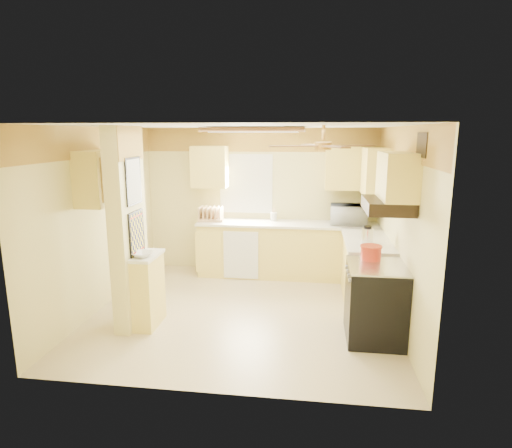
# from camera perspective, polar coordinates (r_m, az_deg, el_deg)

# --- Properties ---
(floor) EXTENTS (4.00, 4.00, 0.00)m
(floor) POSITION_cam_1_polar(r_m,az_deg,el_deg) (6.02, -1.69, -11.61)
(floor) COLOR #CBB48D
(floor) RESTS_ON ground
(ceiling) EXTENTS (4.00, 4.00, 0.00)m
(ceiling) POSITION_cam_1_polar(r_m,az_deg,el_deg) (5.51, -1.85, 12.91)
(ceiling) COLOR white
(ceiling) RESTS_ON wall_back
(wall_back) EXTENTS (4.00, 0.00, 4.00)m
(wall_back) POSITION_cam_1_polar(r_m,az_deg,el_deg) (7.49, 0.59, 3.10)
(wall_back) COLOR #DFD288
(wall_back) RESTS_ON floor
(wall_front) EXTENTS (4.00, 0.00, 4.00)m
(wall_front) POSITION_cam_1_polar(r_m,az_deg,el_deg) (3.84, -6.38, -5.75)
(wall_front) COLOR #DFD288
(wall_front) RESTS_ON floor
(wall_left) EXTENTS (0.00, 3.80, 3.80)m
(wall_left) POSITION_cam_1_polar(r_m,az_deg,el_deg) (6.27, -20.10, 0.59)
(wall_left) COLOR #DFD288
(wall_left) RESTS_ON floor
(wall_right) EXTENTS (0.00, 3.80, 3.80)m
(wall_right) POSITION_cam_1_polar(r_m,az_deg,el_deg) (5.67, 18.59, -0.46)
(wall_right) COLOR #DFD288
(wall_right) RESTS_ON floor
(wallpaper_border) EXTENTS (4.00, 0.02, 0.40)m
(wallpaper_border) POSITION_cam_1_polar(r_m,az_deg,el_deg) (7.38, 0.58, 11.15)
(wallpaper_border) COLOR gold
(wallpaper_border) RESTS_ON wall_back
(partition_column) EXTENTS (0.20, 0.70, 2.50)m
(partition_column) POSITION_cam_1_polar(r_m,az_deg,el_deg) (5.51, -16.72, -0.70)
(partition_column) COLOR #DFD288
(partition_column) RESTS_ON floor
(partition_ledge) EXTENTS (0.25, 0.55, 0.90)m
(partition_ledge) POSITION_cam_1_polar(r_m,az_deg,el_deg) (5.65, -14.16, -8.71)
(partition_ledge) COLOR #FFE375
(partition_ledge) RESTS_ON floor
(ledge_top) EXTENTS (0.28, 0.58, 0.04)m
(ledge_top) POSITION_cam_1_polar(r_m,az_deg,el_deg) (5.50, -14.41, -4.12)
(ledge_top) COLOR silver
(ledge_top) RESTS_ON partition_ledge
(lower_cabinets_back) EXTENTS (3.00, 0.60, 0.90)m
(lower_cabinets_back) POSITION_cam_1_polar(r_m,az_deg,el_deg) (7.32, 4.18, -3.55)
(lower_cabinets_back) COLOR #FFE375
(lower_cabinets_back) RESTS_ON floor
(lower_cabinets_right) EXTENTS (0.60, 1.40, 0.90)m
(lower_cabinets_right) POSITION_cam_1_polar(r_m,az_deg,el_deg) (6.40, 14.47, -6.23)
(lower_cabinets_right) COLOR #FFE375
(lower_cabinets_right) RESTS_ON floor
(countertop_back) EXTENTS (3.04, 0.64, 0.04)m
(countertop_back) POSITION_cam_1_polar(r_m,az_deg,el_deg) (7.20, 4.23, 0.03)
(countertop_back) COLOR silver
(countertop_back) RESTS_ON lower_cabinets_back
(countertop_right) EXTENTS (0.64, 1.44, 0.04)m
(countertop_right) POSITION_cam_1_polar(r_m,az_deg,el_deg) (6.27, 14.60, -2.14)
(countertop_right) COLOR silver
(countertop_right) RESTS_ON lower_cabinets_right
(dishwasher_panel) EXTENTS (0.58, 0.02, 0.80)m
(dishwasher_panel) POSITION_cam_1_polar(r_m,az_deg,el_deg) (7.11, -2.04, -4.17)
(dishwasher_panel) COLOR white
(dishwasher_panel) RESTS_ON lower_cabinets_back
(window) EXTENTS (0.92, 0.02, 1.02)m
(window) POSITION_cam_1_polar(r_m,az_deg,el_deg) (7.47, -1.33, 5.39)
(window) COLOR white
(window) RESTS_ON wall_back
(upper_cab_back_left) EXTENTS (0.60, 0.35, 0.70)m
(upper_cab_back_left) POSITION_cam_1_polar(r_m,az_deg,el_deg) (7.40, -6.18, 7.60)
(upper_cab_back_left) COLOR #FFE375
(upper_cab_back_left) RESTS_ON wall_back
(upper_cab_back_right) EXTENTS (0.90, 0.35, 0.70)m
(upper_cab_back_right) POSITION_cam_1_polar(r_m,az_deg,el_deg) (7.22, 12.83, 7.26)
(upper_cab_back_right) COLOR #FFE375
(upper_cab_back_right) RESTS_ON wall_back
(upper_cab_right) EXTENTS (0.35, 1.00, 0.70)m
(upper_cab_right) POSITION_cam_1_polar(r_m,az_deg,el_deg) (6.78, 15.51, 6.83)
(upper_cab_right) COLOR #FFE375
(upper_cab_right) RESTS_ON wall_right
(upper_cab_left_wall) EXTENTS (0.35, 0.75, 0.70)m
(upper_cab_left_wall) POSITION_cam_1_polar(r_m,az_deg,el_deg) (5.89, -20.12, 5.80)
(upper_cab_left_wall) COLOR #FFE375
(upper_cab_left_wall) RESTS_ON wall_left
(upper_cab_over_stove) EXTENTS (0.35, 0.76, 0.52)m
(upper_cab_over_stove) POSITION_cam_1_polar(r_m,az_deg,el_deg) (5.00, 18.32, 6.08)
(upper_cab_over_stove) COLOR #FFE375
(upper_cab_over_stove) RESTS_ON wall_right
(stove) EXTENTS (0.68, 0.77, 0.92)m
(stove) POSITION_cam_1_polar(r_m,az_deg,el_deg) (5.33, 15.59, -9.97)
(stove) COLOR black
(stove) RESTS_ON floor
(range_hood) EXTENTS (0.50, 0.76, 0.14)m
(range_hood) POSITION_cam_1_polar(r_m,az_deg,el_deg) (5.03, 17.12, 2.39)
(range_hood) COLOR black
(range_hood) RESTS_ON upper_cab_over_stove
(poster_menu) EXTENTS (0.02, 0.42, 0.57)m
(poster_menu) POSITION_cam_1_polar(r_m,az_deg,el_deg) (5.37, -16.01, 5.52)
(poster_menu) COLOR black
(poster_menu) RESTS_ON partition_column
(poster_nashville) EXTENTS (0.02, 0.42, 0.57)m
(poster_nashville) POSITION_cam_1_polar(r_m,az_deg,el_deg) (5.47, -15.62, -1.25)
(poster_nashville) COLOR black
(poster_nashville) RESTS_ON partition_column
(ceiling_light_panel) EXTENTS (1.35, 0.95, 0.06)m
(ceiling_light_panel) POSITION_cam_1_polar(r_m,az_deg,el_deg) (5.99, -0.09, 12.43)
(ceiling_light_panel) COLOR brown
(ceiling_light_panel) RESTS_ON ceiling
(ceiling_fan) EXTENTS (1.15, 1.15, 0.26)m
(ceiling_fan) POSITION_cam_1_polar(r_m,az_deg,el_deg) (4.74, 8.94, 10.32)
(ceiling_fan) COLOR gold
(ceiling_fan) RESTS_ON ceiling
(vent_grate) EXTENTS (0.02, 0.40, 0.25)m
(vent_grate) POSITION_cam_1_polar(r_m,az_deg,el_deg) (4.67, 21.29, 9.81)
(vent_grate) COLOR black
(vent_grate) RESTS_ON wall_right
(microwave) EXTENTS (0.60, 0.41, 0.32)m
(microwave) POSITION_cam_1_polar(r_m,az_deg,el_deg) (7.18, 12.26, 1.23)
(microwave) COLOR white
(microwave) RESTS_ON countertop_back
(bowl) EXTENTS (0.32, 0.32, 0.06)m
(bowl) POSITION_cam_1_polar(r_m,az_deg,el_deg) (5.39, -14.94, -3.94)
(bowl) COLOR white
(bowl) RESTS_ON ledge_top
(dutch_oven) EXTENTS (0.26, 0.26, 0.17)m
(dutch_oven) POSITION_cam_1_polar(r_m,az_deg,el_deg) (5.35, 15.07, -3.69)
(dutch_oven) COLOR red
(dutch_oven) RESTS_ON stove
(kettle) EXTENTS (0.16, 0.16, 0.24)m
(kettle) POSITION_cam_1_polar(r_m,az_deg,el_deg) (6.01, 14.62, -1.47)
(kettle) COLOR silver
(kettle) RESTS_ON countertop_right
(dish_rack) EXTENTS (0.45, 0.36, 0.24)m
(dish_rack) POSITION_cam_1_polar(r_m,az_deg,el_deg) (7.36, -6.05, 1.11)
(dish_rack) COLOR tan
(dish_rack) RESTS_ON countertop_back
(utensil_crock) EXTENTS (0.11, 0.11, 0.22)m
(utensil_crock) POSITION_cam_1_polar(r_m,az_deg,el_deg) (7.35, 2.38, 1.03)
(utensil_crock) COLOR white
(utensil_crock) RESTS_ON countertop_back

